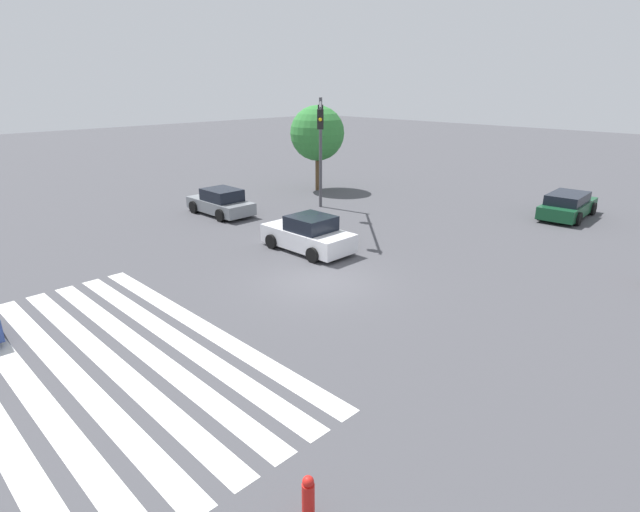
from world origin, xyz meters
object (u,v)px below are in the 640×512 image
at_px(traffic_signal_mast, 321,133).
at_px(car_3, 221,203).
at_px(tree_corner_b, 317,133).
at_px(fire_hydrant, 308,497).
at_px(car_5, 568,205).
at_px(car_1, 308,235).

bearing_deg(traffic_signal_mast, car_3, -93.38).
bearing_deg(car_3, traffic_signal_mast, -138.48).
height_order(traffic_signal_mast, tree_corner_b, traffic_signal_mast).
distance_m(traffic_signal_mast, fire_hydrant, 20.72).
bearing_deg(tree_corner_b, car_5, 16.66).
xyz_separation_m(car_5, fire_hydrant, (4.51, -23.84, -0.25)).
distance_m(traffic_signal_mast, car_1, 7.12).
distance_m(traffic_signal_mast, car_5, 14.04).
bearing_deg(car_5, fire_hydrant, -173.47).
distance_m(car_1, tree_corner_b, 13.49).
relative_size(car_1, fire_hydrant, 4.93).
height_order(traffic_signal_mast, car_3, traffic_signal_mast).
relative_size(tree_corner_b, fire_hydrant, 6.54).
relative_size(traffic_signal_mast, car_3, 1.47).
xyz_separation_m(car_1, fire_hydrant, (10.38, -9.88, -0.29)).
bearing_deg(car_5, traffic_signal_mast, 129.70).
height_order(car_1, fire_hydrant, car_1).
bearing_deg(car_5, car_1, 153.03).
distance_m(car_1, car_3, 8.08).
xyz_separation_m(car_1, car_3, (-8.03, 0.90, -0.03)).
bearing_deg(traffic_signal_mast, tree_corner_b, -178.15).
bearing_deg(tree_corner_b, car_3, -83.04).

